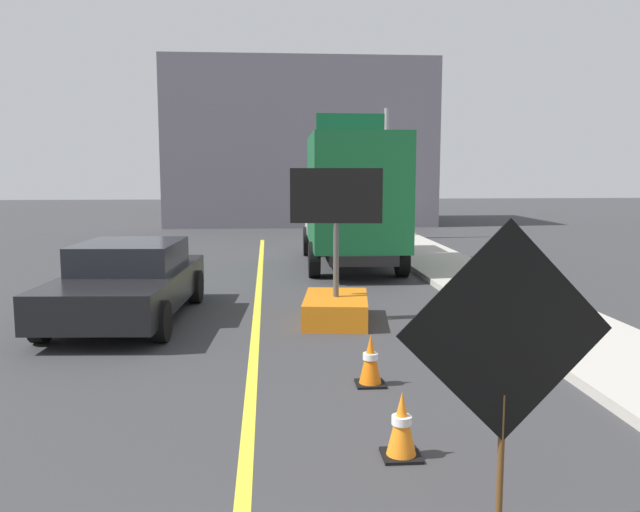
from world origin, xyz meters
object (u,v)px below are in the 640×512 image
(highway_guide_sign, at_px, (366,150))
(traffic_cone_mid_lane, at_px, (370,360))
(pickup_car, at_px, (128,281))
(roadwork_sign, at_px, (506,338))
(arrow_board_trailer, at_px, (336,295))
(traffic_cone_near_sign, at_px, (402,425))
(box_truck, at_px, (352,198))

(highway_guide_sign, distance_m, traffic_cone_mid_lane, 17.77)
(pickup_car, bearing_deg, roadwork_sign, -60.21)
(highway_guide_sign, bearing_deg, pickup_car, -115.10)
(arrow_board_trailer, distance_m, highway_guide_sign, 14.37)
(arrow_board_trailer, bearing_deg, highway_guide_sign, 79.43)
(pickup_car, relative_size, traffic_cone_near_sign, 7.54)
(roadwork_sign, bearing_deg, highway_guide_sign, 84.29)
(arrow_board_trailer, height_order, traffic_cone_near_sign, arrow_board_trailer)
(roadwork_sign, distance_m, box_truck, 13.47)
(pickup_car, relative_size, traffic_cone_mid_lane, 7.38)
(traffic_cone_mid_lane, bearing_deg, pickup_car, 133.58)
(traffic_cone_near_sign, xyz_separation_m, traffic_cone_mid_lane, (0.03, 2.08, 0.01))
(arrow_board_trailer, bearing_deg, box_truck, 80.46)
(highway_guide_sign, bearing_deg, arrow_board_trailer, -100.57)
(box_truck, height_order, traffic_cone_mid_lane, box_truck)
(traffic_cone_mid_lane, bearing_deg, arrow_board_trailer, 91.19)
(box_truck, xyz_separation_m, pickup_car, (-4.79, -6.13, -1.21))
(highway_guide_sign, height_order, traffic_cone_mid_lane, highway_guide_sign)
(box_truck, bearing_deg, arrow_board_trailer, -99.54)
(roadwork_sign, xyz_separation_m, traffic_cone_near_sign, (-0.47, 1.30, -1.16))
(pickup_car, height_order, highway_guide_sign, highway_guide_sign)
(box_truck, height_order, traffic_cone_near_sign, box_truck)
(pickup_car, xyz_separation_m, traffic_cone_mid_lane, (3.75, -3.95, -0.38))
(pickup_car, xyz_separation_m, traffic_cone_near_sign, (3.72, -6.03, -0.39))
(roadwork_sign, relative_size, highway_guide_sign, 0.47)
(roadwork_sign, bearing_deg, pickup_car, 119.79)
(pickup_car, xyz_separation_m, highway_guide_sign, (6.26, 13.37, 2.73))
(arrow_board_trailer, xyz_separation_m, pickup_car, (-3.68, 0.46, 0.22))
(highway_guide_sign, height_order, traffic_cone_near_sign, highway_guide_sign)
(roadwork_sign, height_order, highway_guide_sign, highway_guide_sign)
(highway_guide_sign, relative_size, traffic_cone_near_sign, 7.92)
(arrow_board_trailer, bearing_deg, traffic_cone_mid_lane, -88.81)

